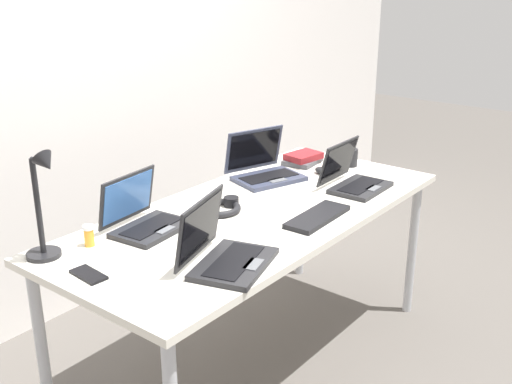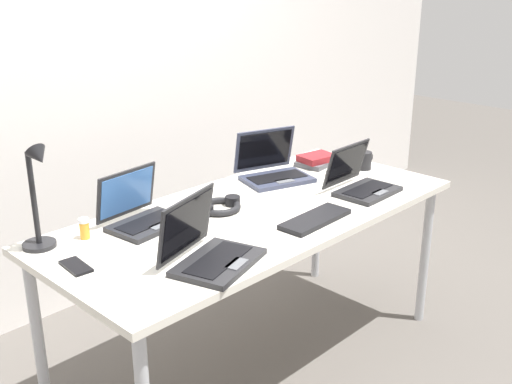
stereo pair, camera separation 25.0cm
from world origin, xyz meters
name	(u,v)px [view 2 (the right image)]	position (x,y,z in m)	size (l,w,h in m)	color
ground_plane	(256,361)	(0.00, 0.00, 0.00)	(12.00, 12.00, 0.00)	#56514C
wall_back	(98,49)	(0.00, 1.10, 1.30)	(6.00, 0.13, 2.60)	silver
desk	(256,223)	(0.00, 0.00, 0.68)	(1.80, 0.80, 0.74)	silver
desk_lamp	(38,198)	(-0.80, 0.28, 0.94)	(0.12, 0.18, 0.40)	black
laptop_near_lamp	(273,170)	(0.35, 0.22, 0.79)	(0.37, 0.34, 0.23)	#33384C
laptop_far_corner	(209,250)	(-0.46, -0.22, 0.79)	(0.37, 0.33, 0.23)	#232326
laptop_center	(141,214)	(-0.42, 0.21, 0.78)	(0.31, 0.27, 0.21)	#232326
laptop_mid_desk	(361,183)	(0.49, -0.18, 0.78)	(0.29, 0.25, 0.21)	#232326
external_keyboard	(315,219)	(0.08, -0.25, 0.75)	(0.33, 0.12, 0.02)	black
computer_mouse	(334,173)	(0.57, 0.04, 0.76)	(0.06, 0.10, 0.03)	black
cell_phone	(76,266)	(-0.80, 0.07, 0.74)	(0.06, 0.14, 0.01)	black
headphones	(220,206)	(-0.10, 0.11, 0.76)	(0.21, 0.18, 0.04)	black
pill_bottle	(84,228)	(-0.65, 0.26, 0.78)	(0.04, 0.04, 0.08)	gold
book_stack	(316,160)	(0.66, 0.21, 0.77)	(0.20, 0.17, 0.06)	#4C4C51
coffee_mug	(364,160)	(0.77, 0.01, 0.78)	(0.11, 0.08, 0.09)	black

